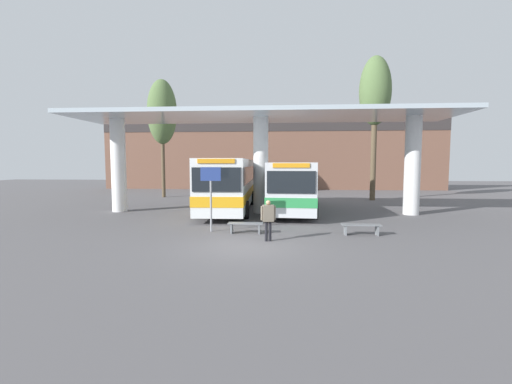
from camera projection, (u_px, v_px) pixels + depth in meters
The scene contains 11 objects.
ground_plane at pixel (246, 246), 12.51m from camera, with size 100.00×100.00×0.00m, color #565456.
townhouse_backdrop at pixel (271, 145), 39.81m from camera, with size 40.00×0.58×8.88m.
station_canopy at pixel (261, 131), 20.58m from camera, with size 22.88×5.61×6.02m.
transit_bus_left_bay at pixel (230, 182), 22.03m from camera, with size 3.13×11.17×3.28m.
transit_bus_center_bay at pixel (293, 184), 21.93m from camera, with size 3.20×10.69×3.07m.
waiting_bench_near_pillar at pixel (361, 227), 14.40m from camera, with size 1.64×0.44×0.46m.
waiting_bench_mid_platform at pixel (245, 226), 14.76m from camera, with size 1.50×0.44×0.46m.
info_sign_platform at pixel (211, 186), 15.04m from camera, with size 0.90×0.09×2.86m.
pedestrian_waiting at pixel (268, 216), 13.23m from camera, with size 0.59×0.31×1.60m.
poplar_tree_behind_left at pixel (162, 113), 30.28m from camera, with size 2.58×2.58×10.43m.
poplar_tree_behind_right at pixel (375, 93), 27.62m from camera, with size 2.53×2.53×11.66m.
Camera 1 is at (1.28, -12.25, 3.00)m, focal length 24.00 mm.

